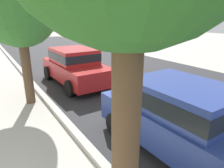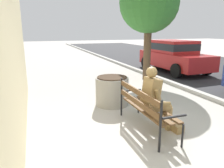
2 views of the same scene
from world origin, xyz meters
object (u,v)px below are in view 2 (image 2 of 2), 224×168
Objects in this scene: park_bench at (144,105)px; concrete_planter at (112,91)px; bronze_statue_seated at (157,100)px; parked_car_red at (174,55)px; street_tree_near_bench at (149,3)px.

concrete_planter is (-1.72, -0.08, -0.14)m from park_bench.
bronze_statue_seated is (0.14, 0.21, 0.12)m from park_bench.
bronze_statue_seated is 1.90m from concrete_planter.
bronze_statue_seated reaches higher than park_bench.
concrete_planter is at bearing -170.89° from bronze_statue_seated.
concrete_planter is 0.22× the size of parked_car_red.
street_tree_near_bench is (-4.38, 2.20, 2.42)m from bronze_statue_seated.
concrete_planter is 0.21× the size of street_tree_near_bench.
concrete_planter is 5.99m from parked_car_red.
park_bench is 5.50m from street_tree_near_bench.
concrete_planter is (-1.86, -0.30, -0.27)m from bronze_statue_seated.
street_tree_near_bench is at bearing -61.90° from parked_car_red.
park_bench is 0.42× the size of street_tree_near_bench.
bronze_statue_seated is at bearing -38.40° from parked_car_red.
street_tree_near_bench reaches higher than bronze_statue_seated.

